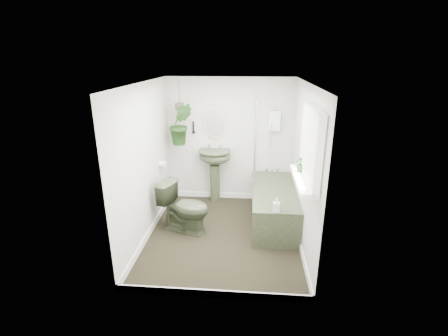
{
  "coord_description": "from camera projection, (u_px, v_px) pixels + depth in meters",
  "views": [
    {
      "loc": [
        0.38,
        -4.42,
        2.65
      ],
      "look_at": [
        0.0,
        0.15,
        1.05
      ],
      "focal_mm": 26.0,
      "sensor_mm": 36.0,
      "label": 1
    }
  ],
  "objects": [
    {
      "name": "wall_back",
      "position": [
        230.0,
        141.0,
        6.01
      ],
      "size": [
        2.3,
        0.02,
        2.3
      ],
      "primitive_type": "cube",
      "color": "silver",
      "rests_on": "ground"
    },
    {
      "name": "window_recess",
      "position": [
        311.0,
        146.0,
        3.78
      ],
      "size": [
        0.08,
        1.0,
        0.9
      ],
      "primitive_type": "cube",
      "color": "white",
      "rests_on": "wall_right"
    },
    {
      "name": "hanging_pot",
      "position": [
        180.0,
        106.0,
        5.54
      ],
      "size": [
        0.16,
        0.16,
        0.12
      ],
      "primitive_type": "cylinder",
      "color": "brown",
      "rests_on": "ceiling"
    },
    {
      "name": "window_sill",
      "position": [
        302.0,
        179.0,
        3.92
      ],
      "size": [
        0.18,
        1.0,
        0.04
      ],
      "primitive_type": "cube",
      "color": "white",
      "rests_on": "wall_right"
    },
    {
      "name": "ceiling",
      "position": [
        223.0,
        82.0,
        4.3
      ],
      "size": [
        2.3,
        2.8,
        0.02
      ],
      "primitive_type": "cube",
      "color": "white",
      "rests_on": "ground"
    },
    {
      "name": "wall_left",
      "position": [
        145.0,
        163.0,
        4.78
      ],
      "size": [
        0.02,
        2.8,
        2.3
      ],
      "primitive_type": "cube",
      "color": "silver",
      "rests_on": "ground"
    },
    {
      "name": "skirting",
      "position": [
        223.0,
        232.0,
        5.05
      ],
      "size": [
        2.3,
        2.8,
        0.1
      ],
      "primitive_type": "cube",
      "color": "white",
      "rests_on": "floor"
    },
    {
      "name": "toilet_roll_holder",
      "position": [
        162.0,
        164.0,
        5.51
      ],
      "size": [
        0.11,
        0.11,
        0.11
      ],
      "primitive_type": "cylinder",
      "rotation": [
        0.0,
        1.57,
        0.0
      ],
      "color": "white",
      "rests_on": "wall_left"
    },
    {
      "name": "bathtub",
      "position": [
        274.0,
        206.0,
        5.38
      ],
      "size": [
        0.72,
        1.72,
        0.58
      ],
      "primitive_type": null,
      "color": "#353F29",
      "rests_on": "floor"
    },
    {
      "name": "floor",
      "position": [
        223.0,
        235.0,
        5.07
      ],
      "size": [
        2.3,
        2.8,
        0.02
      ],
      "primitive_type": "cube",
      "color": "black",
      "rests_on": "ground"
    },
    {
      "name": "oval_mirror",
      "position": [
        215.0,
        122.0,
        5.88
      ],
      "size": [
        0.46,
        0.03,
        0.62
      ],
      "primitive_type": "ellipsoid",
      "color": "#BDB799",
      "rests_on": "wall_back"
    },
    {
      "name": "sill_plant",
      "position": [
        302.0,
        163.0,
        4.1
      ],
      "size": [
        0.21,
        0.19,
        0.22
      ],
      "primitive_type": "imported",
      "rotation": [
        0.0,
        0.0,
        0.11
      ],
      "color": "black",
      "rests_on": "window_sill"
    },
    {
      "name": "window_blinds",
      "position": [
        307.0,
        146.0,
        3.78
      ],
      "size": [
        0.01,
        0.86,
        0.76
      ],
      "primitive_type": "cube",
      "color": "white",
      "rests_on": "wall_right"
    },
    {
      "name": "hanging_plant",
      "position": [
        181.0,
        124.0,
        5.64
      ],
      "size": [
        0.47,
        0.42,
        0.73
      ],
      "primitive_type": "imported",
      "rotation": [
        0.0,
        0.0,
        0.25
      ],
      "color": "black",
      "rests_on": "ceiling"
    },
    {
      "name": "soap_bottle",
      "position": [
        276.0,
        205.0,
        4.51
      ],
      "size": [
        0.1,
        0.1,
        0.2
      ],
      "primitive_type": "imported",
      "rotation": [
        0.0,
        0.0,
        -0.1
      ],
      "color": "#2F2C2B",
      "rests_on": "bathtub"
    },
    {
      "name": "toilet",
      "position": [
        185.0,
        207.0,
        5.08
      ],
      "size": [
        0.88,
        0.66,
        0.8
      ],
      "primitive_type": "imported",
      "rotation": [
        0.0,
        0.0,
        1.27
      ],
      "color": "#353F29",
      "rests_on": "floor"
    },
    {
      "name": "wall_front",
      "position": [
        212.0,
        208.0,
        3.36
      ],
      "size": [
        2.3,
        0.02,
        2.3
      ],
      "primitive_type": "cube",
      "color": "silver",
      "rests_on": "ground"
    },
    {
      "name": "bath_screen",
      "position": [
        255.0,
        140.0,
        5.54
      ],
      "size": [
        0.04,
        0.72,
        1.4
      ],
      "primitive_type": null,
      "color": "silver",
      "rests_on": "bathtub"
    },
    {
      "name": "wall_sconce",
      "position": [
        193.0,
        127.0,
        5.94
      ],
      "size": [
        0.04,
        0.04,
        0.22
      ],
      "primitive_type": "cylinder",
      "color": "black",
      "rests_on": "wall_back"
    },
    {
      "name": "shower_box",
      "position": [
        274.0,
        121.0,
        5.75
      ],
      "size": [
        0.2,
        0.1,
        0.35
      ],
      "primitive_type": "cube",
      "color": "white",
      "rests_on": "wall_back"
    },
    {
      "name": "wall_right",
      "position": [
        305.0,
        167.0,
        4.6
      ],
      "size": [
        0.02,
        2.8,
        2.3
      ],
      "primitive_type": "cube",
      "color": "silver",
      "rests_on": "ground"
    },
    {
      "name": "pedestal_sink",
      "position": [
        215.0,
        176.0,
        6.09
      ],
      "size": [
        0.7,
        0.63,
        1.02
      ],
      "primitive_type": null,
      "rotation": [
        0.0,
        0.0,
        -0.23
      ],
      "color": "#353F29",
      "rests_on": "floor"
    }
  ]
}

